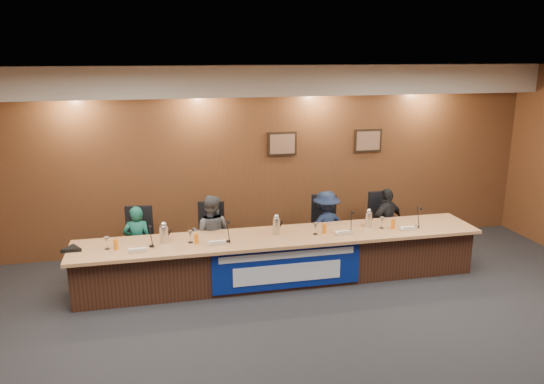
% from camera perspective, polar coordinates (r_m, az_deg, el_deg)
% --- Properties ---
extents(floor, '(10.00, 10.00, 0.00)m').
position_cam_1_polar(floor, '(6.24, 6.41, -18.30)').
color(floor, black).
rests_on(floor, ground).
extents(ceiling, '(10.00, 8.00, 0.04)m').
position_cam_1_polar(ceiling, '(5.24, 7.44, 12.49)').
color(ceiling, silver).
rests_on(ceiling, wall_back).
extents(wall_back, '(10.00, 0.04, 3.20)m').
position_cam_1_polar(wall_back, '(9.27, -1.37, 3.62)').
color(wall_back, '#59321B').
rests_on(wall_back, floor).
extents(soffit, '(10.00, 0.50, 0.50)m').
position_cam_1_polar(soffit, '(8.86, -1.09, 11.90)').
color(soffit, beige).
rests_on(soffit, wall_back).
extents(dais_body, '(6.00, 0.80, 0.70)m').
position_cam_1_polar(dais_body, '(8.13, 0.94, -7.23)').
color(dais_body, '#381D12').
rests_on(dais_body, floor).
extents(dais_top, '(6.10, 0.95, 0.05)m').
position_cam_1_polar(dais_top, '(7.95, 1.04, -4.85)').
color(dais_top, '#B77D4D').
rests_on(dais_top, dais_body).
extents(banner, '(2.20, 0.02, 0.65)m').
position_cam_1_polar(banner, '(7.75, 1.67, -8.14)').
color(banner, navy).
rests_on(banner, dais_body).
extents(banner_text_upper, '(2.00, 0.01, 0.10)m').
position_cam_1_polar(banner_text_upper, '(7.66, 1.71, -6.80)').
color(banner_text_upper, silver).
rests_on(banner_text_upper, banner).
extents(banner_text_lower, '(1.60, 0.01, 0.28)m').
position_cam_1_polar(banner_text_lower, '(7.77, 1.69, -8.72)').
color(banner_text_lower, silver).
rests_on(banner_text_lower, banner).
extents(wall_photo_left, '(0.52, 0.04, 0.42)m').
position_cam_1_polar(wall_photo_left, '(9.29, 1.09, 5.20)').
color(wall_photo_left, black).
rests_on(wall_photo_left, wall_back).
extents(wall_photo_right, '(0.52, 0.04, 0.42)m').
position_cam_1_polar(wall_photo_right, '(9.79, 10.27, 5.46)').
color(wall_photo_right, black).
rests_on(wall_photo_right, wall_back).
extents(panelist_a, '(0.44, 0.30, 1.16)m').
position_cam_1_polar(panelist_a, '(8.38, -14.26, -5.31)').
color(panelist_a, '#124F41').
rests_on(panelist_a, floor).
extents(panelist_b, '(0.73, 0.65, 1.27)m').
position_cam_1_polar(panelist_b, '(8.40, -6.56, -4.52)').
color(panelist_b, '#494B4F').
rests_on(panelist_b, floor).
extents(panelist_c, '(0.85, 0.58, 1.22)m').
position_cam_1_polar(panelist_c, '(8.79, 5.80, -3.78)').
color(panelist_c, '#111C36').
rests_on(panelist_c, floor).
extents(panelist_d, '(0.76, 0.54, 1.20)m').
position_cam_1_polar(panelist_d, '(9.18, 12.22, -3.28)').
color(panelist_d, black).
rests_on(panelist_d, floor).
extents(office_chair_a, '(0.55, 0.55, 0.08)m').
position_cam_1_polar(office_chair_a, '(8.51, -14.20, -5.73)').
color(office_chair_a, black).
rests_on(office_chair_a, floor).
extents(office_chair_b, '(0.57, 0.57, 0.08)m').
position_cam_1_polar(office_chair_b, '(8.54, -6.61, -5.28)').
color(office_chair_b, black).
rests_on(office_chair_b, floor).
extents(office_chair_c, '(0.60, 0.60, 0.08)m').
position_cam_1_polar(office_chair_c, '(8.92, 5.57, -4.37)').
color(office_chair_c, black).
rests_on(office_chair_c, floor).
extents(office_chair_d, '(0.48, 0.48, 0.08)m').
position_cam_1_polar(office_chair_d, '(9.31, 11.92, -3.81)').
color(office_chair_d, black).
rests_on(office_chair_d, floor).
extents(nameplate_a, '(0.24, 0.08, 0.10)m').
position_cam_1_polar(nameplate_a, '(7.46, -14.27, -6.10)').
color(nameplate_a, white).
rests_on(nameplate_a, dais_top).
extents(microphone_a, '(0.07, 0.07, 0.02)m').
position_cam_1_polar(microphone_a, '(7.68, -12.82, -5.69)').
color(microphone_a, black).
rests_on(microphone_a, dais_top).
extents(juice_glass_a, '(0.06, 0.06, 0.15)m').
position_cam_1_polar(juice_glass_a, '(7.67, -16.46, -5.45)').
color(juice_glass_a, orange).
rests_on(juice_glass_a, dais_top).
extents(water_glass_a, '(0.08, 0.08, 0.18)m').
position_cam_1_polar(water_glass_a, '(7.71, -17.34, -5.28)').
color(water_glass_a, silver).
rests_on(water_glass_a, dais_top).
extents(nameplate_b, '(0.24, 0.08, 0.10)m').
position_cam_1_polar(nameplate_b, '(7.56, -5.85, -5.44)').
color(nameplate_b, white).
rests_on(nameplate_b, dais_top).
extents(microphone_b, '(0.07, 0.07, 0.02)m').
position_cam_1_polar(microphone_b, '(7.70, -4.75, -5.31)').
color(microphone_b, black).
rests_on(microphone_b, dais_top).
extents(juice_glass_b, '(0.06, 0.06, 0.15)m').
position_cam_1_polar(juice_glass_b, '(7.66, -8.16, -5.00)').
color(juice_glass_b, orange).
rests_on(juice_glass_b, dais_top).
extents(water_glass_b, '(0.08, 0.08, 0.18)m').
position_cam_1_polar(water_glass_b, '(7.70, -8.78, -4.78)').
color(water_glass_b, silver).
rests_on(water_glass_b, dais_top).
extents(nameplate_c, '(0.24, 0.08, 0.10)m').
position_cam_1_polar(nameplate_c, '(8.00, 7.84, -4.34)').
color(nameplate_c, white).
rests_on(nameplate_c, dais_top).
extents(microphone_c, '(0.07, 0.07, 0.02)m').
position_cam_1_polar(microphone_c, '(8.19, 8.37, -4.17)').
color(microphone_c, black).
rests_on(microphone_c, dais_top).
extents(juice_glass_c, '(0.06, 0.06, 0.15)m').
position_cam_1_polar(juice_glass_c, '(8.05, 5.66, -3.93)').
color(juice_glass_c, orange).
rests_on(juice_glass_c, dais_top).
extents(water_glass_c, '(0.08, 0.08, 0.18)m').
position_cam_1_polar(water_glass_c, '(7.98, 4.70, -3.95)').
color(water_glass_c, silver).
rests_on(water_glass_c, dais_top).
extents(nameplate_d, '(0.24, 0.08, 0.10)m').
position_cam_1_polar(nameplate_d, '(8.38, 14.61, -3.79)').
color(nameplate_d, white).
rests_on(nameplate_d, dais_top).
extents(microphone_d, '(0.07, 0.07, 0.02)m').
position_cam_1_polar(microphone_d, '(8.60, 15.26, -3.61)').
color(microphone_d, black).
rests_on(microphone_d, dais_top).
extents(juice_glass_d, '(0.06, 0.06, 0.15)m').
position_cam_1_polar(juice_glass_d, '(8.42, 12.90, -3.39)').
color(juice_glass_d, orange).
rests_on(juice_glass_d, dais_top).
extents(water_glass_d, '(0.08, 0.08, 0.18)m').
position_cam_1_polar(water_glass_d, '(8.40, 11.73, -3.26)').
color(water_glass_d, silver).
rests_on(water_glass_d, dais_top).
extents(carafe_left, '(0.13, 0.13, 0.25)m').
position_cam_1_polar(carafe_left, '(7.76, -11.54, -4.50)').
color(carafe_left, silver).
rests_on(carafe_left, dais_top).
extents(carafe_mid, '(0.11, 0.11, 0.26)m').
position_cam_1_polar(carafe_mid, '(7.95, 0.46, -3.69)').
color(carafe_mid, silver).
rests_on(carafe_mid, dais_top).
extents(carafe_right, '(0.11, 0.11, 0.24)m').
position_cam_1_polar(carafe_right, '(8.43, 10.34, -2.93)').
color(carafe_right, silver).
rests_on(carafe_right, dais_top).
extents(speakerphone, '(0.32, 0.32, 0.05)m').
position_cam_1_polar(speakerphone, '(7.85, -20.73, -5.74)').
color(speakerphone, black).
rests_on(speakerphone, dais_top).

